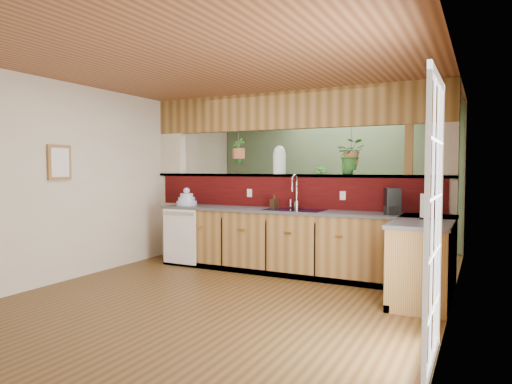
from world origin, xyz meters
The scene contains 27 objects.
ground centered at (0.00, 0.00, 0.00)m, with size 4.60×7.00×0.01m, color #4E3518.
ceiling centered at (0.00, 0.00, 2.60)m, with size 4.60×7.00×0.01m, color brown.
wall_back centered at (0.00, 3.50, 1.30)m, with size 4.60×0.02×2.60m, color beige.
wall_left centered at (-2.30, 0.00, 1.30)m, with size 0.02×7.00×2.60m, color beige.
wall_right centered at (2.30, 0.00, 1.30)m, with size 0.02×7.00×2.60m, color beige.
pass_through_partition centered at (0.03, 1.35, 1.19)m, with size 4.60×0.21×2.60m.
pass_through_ledge centered at (0.00, 1.35, 1.37)m, with size 4.60×0.21×0.04m, color brown.
header_beam centered at (0.00, 1.35, 2.33)m, with size 4.60×0.15×0.55m, color brown.
sage_backwall centered at (0.00, 3.48, 1.30)m, with size 4.55×0.02×2.55m, color #506847.
countertop centered at (0.84, 0.87, 0.45)m, with size 4.14×1.52×0.90m.
dishwasher centered at (-1.48, 0.66, 0.46)m, with size 0.58×0.03×0.82m.
navy_sink centered at (0.25, 0.98, 0.82)m, with size 0.82×0.50×0.18m.
french_door centered at (2.27, -1.30, 1.05)m, with size 0.06×1.02×2.16m, color white.
framed_print centered at (-2.27, -0.80, 1.55)m, with size 0.04×0.35×0.45m.
faucet centered at (0.19, 1.13, 1.17)m, with size 0.22×0.22×0.49m.
dish_stack centered at (-1.52, 0.92, 0.99)m, with size 0.32×0.32×0.28m.
soap_dispenser centered at (-0.10, 1.07, 1.00)m, with size 0.09×0.09×0.20m, color #3D2716.
coffee_maker centered at (1.56, 1.00, 1.05)m, with size 0.17×0.29×0.33m.
paper_towel centered at (2.00, 0.59, 1.04)m, with size 0.14×0.14×0.31m.
glass_jar centered at (-0.15, 1.35, 1.60)m, with size 0.19×0.19×0.42m.
ledge_plant_right centered at (0.89, 1.35, 1.56)m, with size 0.19×0.19×0.35m, color #275D20.
hanging_plant_a centered at (-0.84, 1.35, 1.87)m, with size 0.23×0.19×0.53m.
hanging_plant_b centered at (0.94, 1.35, 1.85)m, with size 0.42×0.38×0.54m.
shelving_console centered at (-0.54, 3.25, 0.50)m, with size 1.62×0.43×1.08m, color black.
shelf_plant_a centered at (-0.90, 3.25, 1.23)m, with size 0.20×0.13×0.38m, color #275D20.
shelf_plant_b centered at (-0.17, 3.25, 1.28)m, with size 0.27×0.27×0.48m, color #275D20.
floor_plant centered at (0.82, 2.50, 0.33)m, with size 0.60×0.52×0.66m, color #275D20.
Camera 1 is at (2.60, -4.88, 1.48)m, focal length 32.00 mm.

